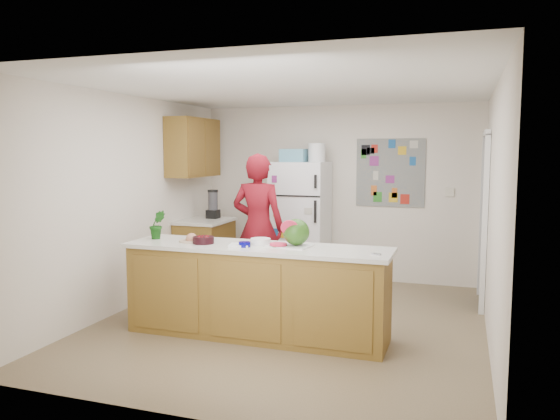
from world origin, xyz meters
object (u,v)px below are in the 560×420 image
(person, at_px, (258,227))
(cherry_bowl, at_px, (203,240))
(refrigerator, at_px, (300,222))
(watermelon, at_px, (296,232))

(person, distance_m, cherry_bowl, 1.36)
(refrigerator, relative_size, cherry_bowl, 7.90)
(refrigerator, relative_size, person, 0.93)
(refrigerator, xyz_separation_m, person, (-0.22, -1.09, 0.06))
(cherry_bowl, bearing_deg, watermelon, 8.03)
(watermelon, bearing_deg, refrigerator, 105.48)
(refrigerator, height_order, watermelon, refrigerator)
(cherry_bowl, bearing_deg, person, 86.78)
(person, relative_size, watermelon, 6.99)
(watermelon, xyz_separation_m, cherry_bowl, (-0.94, -0.13, -0.11))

